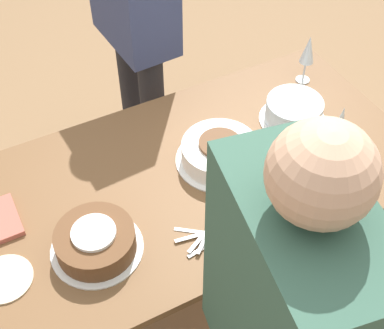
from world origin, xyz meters
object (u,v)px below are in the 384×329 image
at_px(cake_front_chocolate, 96,241).
at_px(wine_glass_far, 340,125).
at_px(cake_back_decorated, 294,111).
at_px(cake_center_white, 220,152).
at_px(wine_glass_near, 308,51).

distance_m(cake_front_chocolate, wine_glass_far, 0.85).
distance_m(cake_back_decorated, wine_glass_far, 0.26).
xyz_separation_m(cake_center_white, wine_glass_near, (0.51, 0.23, 0.10)).
distance_m(cake_center_white, cake_front_chocolate, 0.53).
bearing_deg(cake_front_chocolate, cake_back_decorated, 13.30).
relative_size(wine_glass_near, wine_glass_far, 0.85).
bearing_deg(cake_center_white, wine_glass_far, -27.40).
bearing_deg(wine_glass_near, cake_front_chocolate, -159.77).
relative_size(cake_center_white, wine_glass_far, 1.25).
bearing_deg(wine_glass_far, wine_glass_near, 66.76).
relative_size(cake_front_chocolate, cake_back_decorated, 1.13).
bearing_deg(cake_back_decorated, cake_center_white, -171.08).
bearing_deg(wine_glass_far, cake_front_chocolate, 177.96).
bearing_deg(cake_back_decorated, wine_glass_far, -90.33).
bearing_deg(cake_back_decorated, cake_front_chocolate, -166.70).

